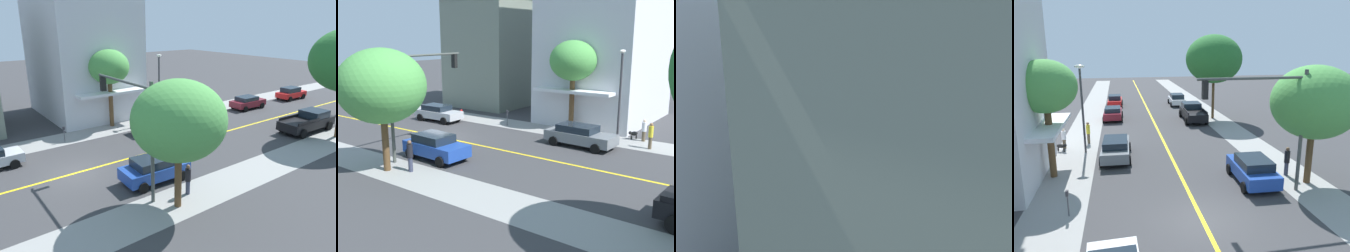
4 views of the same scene
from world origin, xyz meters
TOP-DOWN VIEW (x-y plane):
  - ground_plane at (0.00, 0.00)m, footprint 140.00×140.00m
  - sidewalk_left at (-6.77, 0.00)m, footprint 3.01×126.00m
  - sidewalk_right at (6.77, 0.00)m, footprint 3.01×126.00m
  - road_centerline_stripe at (0.00, 0.00)m, footprint 0.20×126.00m
  - street_tree_left_near at (-7.61, 6.66)m, footprint 3.61×3.61m
  - street_tree_right_corner at (7.04, 2.85)m, footprint 4.78×4.78m
  - street_tree_left_far at (6.57, 20.46)m, footprint 5.97×5.97m
  - parking_meter at (-6.05, 1.55)m, footprint 0.12×0.18m
  - traffic_light_mast at (4.11, 2.05)m, footprint 5.82×0.32m
  - street_lamp at (-6.12, 11.06)m, footprint 0.70×0.36m
  - red_sedan_left_curb at (-4.01, 29.89)m, footprint 2.03×4.15m
  - grey_sedan_left_curb at (-3.87, 9.28)m, footprint 2.20×4.81m
  - blue_sedan_right_curb at (3.91, 3.49)m, footprint 2.25×4.22m
  - white_sedan_right_curb at (4.16, 29.25)m, footprint 2.15×4.31m
  - maroon_sedan_left_curb at (-4.20, 21.83)m, footprint 2.14×4.16m
  - black_pickup_truck at (4.19, 19.97)m, footprint 2.52×5.81m
  - pedestrian_black_shirt at (6.40, 4.09)m, footprint 0.33×0.33m
  - pedestrian_yellow_shirt at (-6.07, 13.34)m, footprint 0.31×0.31m
  - pedestrian_white_shirt at (-7.81, 12.34)m, footprint 0.33×0.33m
  - small_dog at (-7.90, 11.57)m, footprint 0.83×0.57m

SIDE VIEW (x-z plane):
  - ground_plane at x=0.00m, z-range 0.00..0.00m
  - road_centerline_stripe at x=0.00m, z-range 0.00..0.00m
  - sidewalk_left at x=-6.77m, z-range 0.00..0.01m
  - sidewalk_right at x=6.77m, z-range 0.00..0.01m
  - small_dog at x=-7.90m, z-range 0.10..0.74m
  - maroon_sedan_left_curb at x=-4.20m, z-range 0.05..1.46m
  - grey_sedan_left_curb at x=-3.87m, z-range 0.05..1.52m
  - red_sedan_left_curb at x=-4.01m, z-range 0.03..1.55m
  - white_sedan_right_curb at x=4.16m, z-range 0.03..1.56m
  - blue_sedan_right_curb at x=3.91m, z-range 0.04..1.58m
  - pedestrian_white_shirt at x=-7.81m, z-range 0.04..1.64m
  - parking_meter at x=-6.05m, z-range 0.21..1.51m
  - black_pickup_truck at x=4.19m, z-range 0.01..1.79m
  - pedestrian_yellow_shirt at x=-6.07m, z-range 0.07..1.86m
  - pedestrian_black_shirt at x=6.40m, z-range 0.06..1.87m
  - street_lamp at x=-6.12m, z-range 0.76..7.24m
  - traffic_light_mast at x=4.11m, z-range 1.18..7.78m
  - street_tree_right_corner at x=7.04m, z-range 1.34..8.12m
  - street_tree_left_near at x=-7.61m, z-range 1.93..8.98m
  - street_tree_left_far at x=6.57m, z-range 1.93..10.89m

